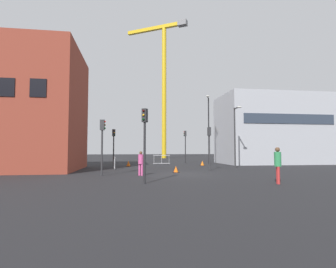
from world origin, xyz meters
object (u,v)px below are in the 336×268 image
(traffic_light_far, at_px, (209,141))
(pedestrian_waiting, at_px, (278,162))
(streetlamp_short, at_px, (236,131))
(traffic_light_corner, at_px, (102,138))
(pedestrian_walking, at_px, (141,161))
(traffic_light_island, at_px, (114,141))
(traffic_cone_on_verge, at_px, (176,170))
(traffic_cone_striped, at_px, (202,163))
(traffic_light_median, at_px, (145,133))
(construction_crane, at_px, (164,74))
(streetlamp_tall, at_px, (209,125))
(traffic_cone_orange, at_px, (128,164))
(traffic_light_verge, at_px, (185,141))

(traffic_light_far, height_order, pedestrian_waiting, traffic_light_far)
(streetlamp_short, bearing_deg, traffic_light_corner, -152.96)
(streetlamp_short, distance_m, pedestrian_walking, 11.47)
(traffic_light_island, xyz_separation_m, traffic_cone_on_verge, (5.06, -7.51, -2.33))
(traffic_cone_striped, bearing_deg, traffic_light_median, -116.18)
(traffic_light_far, bearing_deg, traffic_cone_on_verge, -155.09)
(pedestrian_walking, height_order, pedestrian_waiting, pedestrian_waiting)
(construction_crane, xyz_separation_m, traffic_cone_on_verge, (-3.34, -33.69, -17.08))
(streetlamp_short, bearing_deg, construction_crane, 96.24)
(streetlamp_short, relative_size, pedestrian_walking, 3.56)
(streetlamp_tall, xyz_separation_m, traffic_cone_orange, (-9.28, -2.34, -4.37))
(construction_crane, distance_m, pedestrian_waiting, 44.09)
(traffic_light_corner, distance_m, pedestrian_waiting, 10.89)
(construction_crane, distance_m, traffic_cone_striped, 30.77)
(traffic_light_island, xyz_separation_m, traffic_light_median, (2.35, -13.70, 0.04))
(streetlamp_tall, relative_size, pedestrian_waiting, 4.24)
(pedestrian_waiting, relative_size, traffic_cone_striped, 3.47)
(streetlamp_short, distance_m, pedestrian_waiting, 12.14)
(traffic_light_corner, bearing_deg, streetlamp_short, 27.04)
(construction_crane, xyz_separation_m, traffic_light_far, (-0.29, -32.27, -14.87))
(traffic_light_corner, height_order, traffic_cone_on_verge, traffic_light_corner)
(streetlamp_short, relative_size, traffic_light_far, 1.61)
(traffic_light_island, relative_size, pedestrian_walking, 2.34)
(traffic_light_island, relative_size, traffic_light_corner, 1.02)
(pedestrian_walking, xyz_separation_m, traffic_cone_orange, (-0.84, 9.93, -0.67))
(streetlamp_tall, bearing_deg, traffic_light_corner, -132.39)
(traffic_light_verge, distance_m, pedestrian_waiting, 20.46)
(streetlamp_short, xyz_separation_m, traffic_light_verge, (-3.05, 8.76, -0.71))
(traffic_light_far, distance_m, traffic_cone_orange, 9.57)
(traffic_cone_striped, bearing_deg, streetlamp_tall, 57.83)
(streetlamp_short, relative_size, traffic_cone_on_verge, 11.85)
(traffic_light_far, height_order, traffic_light_corner, traffic_light_corner)
(streetlamp_short, xyz_separation_m, traffic_cone_on_verge, (-6.55, -4.32, -3.24))
(traffic_cone_striped, bearing_deg, pedestrian_waiting, -91.30)
(traffic_light_island, bearing_deg, traffic_light_median, -80.27)
(traffic_light_verge, height_order, pedestrian_waiting, traffic_light_verge)
(streetlamp_tall, bearing_deg, traffic_light_far, -106.64)
(traffic_light_island, bearing_deg, construction_crane, 72.21)
(streetlamp_tall, height_order, traffic_cone_orange, streetlamp_tall)
(traffic_light_island, height_order, traffic_cone_striped, traffic_light_island)
(traffic_light_median, xyz_separation_m, traffic_cone_on_verge, (2.71, 6.18, -2.37))
(streetlamp_short, distance_m, traffic_cone_striped, 5.44)
(traffic_cone_on_verge, bearing_deg, construction_crane, 84.34)
(traffic_light_median, relative_size, traffic_light_verge, 0.94)
(traffic_cone_orange, bearing_deg, traffic_cone_on_verge, -65.97)
(traffic_light_far, bearing_deg, traffic_light_median, -127.16)
(traffic_light_verge, xyz_separation_m, pedestrian_walking, (-6.22, -15.02, -1.81))
(construction_crane, bearing_deg, pedestrian_walking, -99.66)
(construction_crane, xyz_separation_m, traffic_light_verge, (0.16, -20.61, -14.55))
(pedestrian_walking, xyz_separation_m, traffic_cone_striped, (7.03, 10.03, -0.69))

